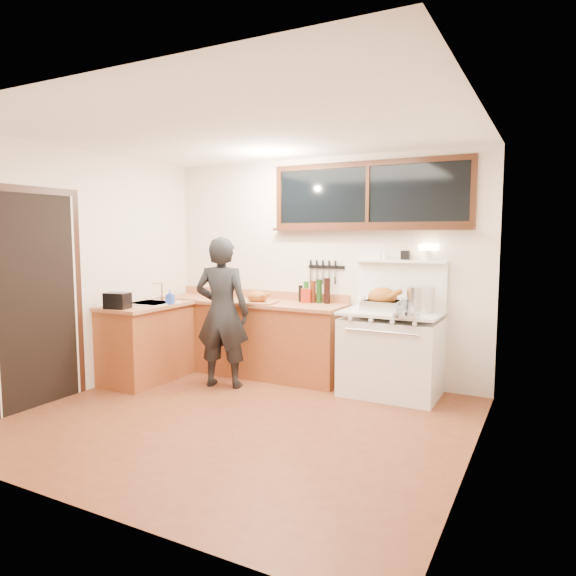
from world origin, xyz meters
The scene contains 20 objects.
ground_plane centered at (0.00, 0.00, -0.01)m, with size 4.00×3.50×0.02m, color brown.
room_shell centered at (0.00, 0.00, 1.65)m, with size 4.10×3.60×2.65m.
counter_back centered at (-0.80, 1.45, 0.45)m, with size 2.44×0.64×1.00m.
counter_left centered at (-1.70, 0.62, 0.45)m, with size 0.64×1.09×0.90m.
sink_unit centered at (-1.68, 0.70, 0.85)m, with size 0.50×0.45×0.37m.
vintage_stove centered at (1.00, 1.41, 0.47)m, with size 1.02×0.74×1.60m.
back_window centered at (0.60, 1.72, 2.06)m, with size 2.32×0.13×0.77m.
left_doorway centered at (-1.99, -0.55, 1.09)m, with size 0.02×1.04×2.17m.
knife_strip centered at (0.08, 1.73, 1.31)m, with size 0.46×0.03×0.28m.
man centered at (-0.76, 0.82, 0.84)m, with size 0.70×0.55×1.68m.
soap_bottle centered at (-1.43, 0.73, 0.99)m, with size 0.09×0.09×0.17m.
toaster centered at (-1.70, 0.19, 0.99)m, with size 0.28×0.22×0.18m.
cutting_board centered at (-0.58, 1.28, 0.96)m, with size 0.49×0.40×0.15m.
roast_turkey centered at (0.88, 1.45, 1.00)m, with size 0.44×0.31×0.24m.
stockpot centered at (1.28, 1.47, 1.03)m, with size 0.36×0.36×0.27m.
saucepan centered at (1.00, 1.67, 0.95)m, with size 0.14×0.26×0.11m.
pot_lid centered at (1.23, 1.10, 0.91)m, with size 0.32×0.32×0.04m.
coffee_tin centered at (-0.08, 1.57, 0.98)m, with size 0.13×0.11×0.17m.
pitcher centered at (-0.16, 1.66, 0.98)m, with size 0.11×0.11×0.16m.
bottle_cluster centered at (0.01, 1.63, 1.03)m, with size 0.41×0.07×0.30m.
Camera 1 is at (2.51, -3.84, 1.71)m, focal length 32.00 mm.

